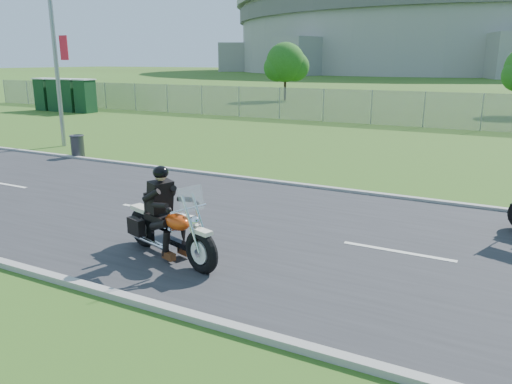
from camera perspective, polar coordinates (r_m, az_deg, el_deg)
The scene contains 14 objects.
ground at distance 11.72m, azimuth -3.56°, elevation -3.63°, with size 420.00×420.00×0.00m, color #354E18.
road at distance 11.71m, azimuth -3.56°, elevation -3.54°, with size 120.00×8.00×0.04m, color #28282B.
curb_north at distance 15.17m, azimuth 4.39°, elevation 0.85°, with size 120.00×0.18×0.12m, color #9E9B93.
curb_south at distance 8.75m, azimuth -17.68°, elevation -10.63°, with size 120.00×0.18×0.12m, color #9E9B93.
fence at distance 31.51m, azimuth 7.72°, elevation 9.81°, with size 60.00×0.03×2.00m, color gray.
stadium at distance 181.71m, azimuth 20.56°, elevation 17.73°, with size 140.40×140.40×29.20m.
streetlight at distance 23.80m, azimuth -21.93°, elevation 18.51°, with size 0.90×2.46×10.00m.
porta_toilet_a at distance 38.48m, azimuth -18.91°, elevation 10.28°, with size 1.10×1.10×2.30m, color #11361A.
porta_toilet_b at distance 39.50m, azimuth -20.34°, elevation 10.25°, with size 1.10×1.10×2.30m, color #11361A.
porta_toilet_c at distance 40.55m, azimuth -21.69°, elevation 10.23°, with size 1.10×1.10×2.30m, color #11361A.
porta_toilet_d at distance 41.62m, azimuth -22.98°, elevation 10.20°, with size 1.10×1.10×2.30m, color #11361A.
tree_fence_mid at distance 47.79m, azimuth 3.46°, elevation 14.36°, with size 3.96×3.69×5.30m.
motorcycle_lead at distance 9.65m, azimuth -9.94°, elevation -4.36°, with size 2.63×1.19×1.82m.
trash_can at distance 20.72m, azimuth -19.72°, elevation 4.89°, with size 0.50×0.50×0.86m, color #2F2F34.
Camera 1 is at (5.81, -9.47, 3.72)m, focal length 35.00 mm.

